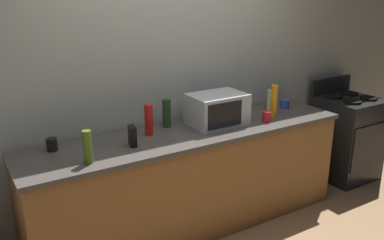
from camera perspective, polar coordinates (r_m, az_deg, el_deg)
name	(u,v)px	position (r m, az deg, el deg)	size (l,w,h in m)	color
back_wall	(167,70)	(3.64, -3.41, 6.95)	(6.40, 0.10, 2.70)	#9EA399
counter_run	(192,180)	(3.60, 0.00, -8.34)	(2.84, 0.64, 0.90)	brown
stove_range	(346,137)	(4.86, 20.51, -2.20)	(0.60, 0.61, 1.08)	black
microwave	(217,109)	(3.56, 3.49, 1.48)	(0.48, 0.35, 0.27)	#B7BABF
cordless_phone	(132,136)	(3.13, -8.23, -2.20)	(0.05, 0.11, 0.15)	black
bottle_olive_oil	(88,147)	(2.87, -14.24, -3.65)	(0.06, 0.06, 0.23)	#4C6B19
bottle_wine	(167,113)	(3.50, -3.53, 0.94)	(0.07, 0.07, 0.24)	#1E3F19
bottle_dish_soap	(274,101)	(3.83, 11.26, 2.55)	(0.06, 0.06, 0.30)	orange
bottle_hot_sauce	(149,120)	(3.32, -5.99, 0.02)	(0.07, 0.07, 0.25)	red
bottle_vinegar	(271,100)	(4.06, 10.79, 2.74)	(0.07, 0.07, 0.20)	beige
mug_black	(52,144)	(3.19, -18.79, -3.22)	(0.08, 0.08, 0.09)	black
mug_blue	(285,104)	(4.16, 12.69, 2.18)	(0.09, 0.09, 0.09)	#2D4CB2
mug_red	(266,117)	(3.71, 10.25, 0.46)	(0.08, 0.08, 0.09)	red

